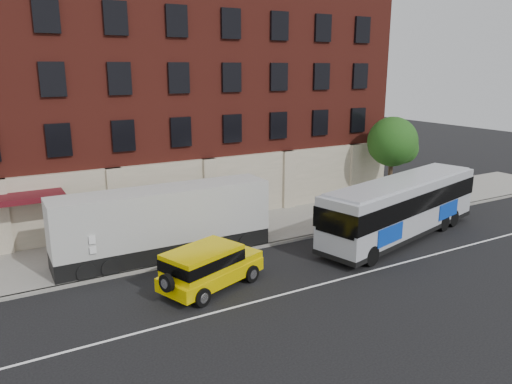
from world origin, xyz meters
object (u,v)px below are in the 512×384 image
city_bus (402,206)px  shipping_container (164,224)px  sign_pole (93,251)px  yellow_suv (208,265)px  street_tree (393,144)px

city_bus → shipping_container: (-13.11, 3.82, -0.09)m
sign_pole → city_bus: (16.98, -2.72, 0.49)m
yellow_suv → shipping_container: size_ratio=0.47×
sign_pole → city_bus: size_ratio=0.19×
sign_pole → city_bus: 17.21m
street_tree → city_bus: 8.26m
sign_pole → yellow_suv: size_ratio=0.47×
city_bus → shipping_container: shipping_container is taller
street_tree → sign_pole: bearing=-171.4°
yellow_suv → shipping_container: (-0.40, 4.58, 0.71)m
sign_pole → shipping_container: (3.87, 1.10, 0.40)m
street_tree → city_bus: (-5.06, -6.05, -2.46)m
sign_pole → street_tree: (22.04, 3.34, 2.96)m
street_tree → shipping_container: 18.48m
city_bus → street_tree: bearing=50.1°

